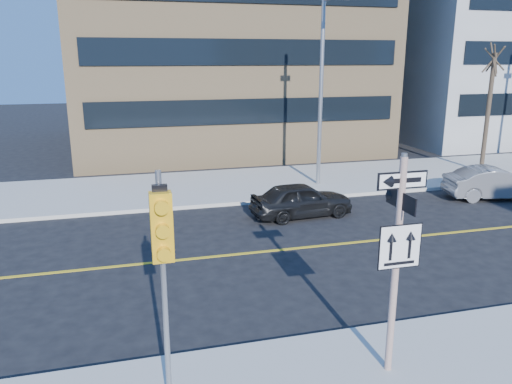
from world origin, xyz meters
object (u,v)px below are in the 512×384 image
object	(u,v)px
sign_pole	(397,254)
traffic_signal	(163,247)
parked_car_a	(301,200)
streetlight_a	(323,81)
parked_car_b	(495,183)
street_tree_west	(494,62)

from	to	relation	value
sign_pole	traffic_signal	bearing A→B (deg)	-177.89
sign_pole	traffic_signal	world-z (taller)	sign_pole
parked_car_a	streetlight_a	size ratio (longest dim) A/B	0.47
sign_pole	traffic_signal	xyz separation A→B (m)	(-4.00, -0.15, 0.59)
traffic_signal	parked_car_a	xyz separation A→B (m)	(5.75, 9.69, -2.38)
traffic_signal	parked_car_b	world-z (taller)	traffic_signal
sign_pole	streetlight_a	distance (m)	14.05
traffic_signal	parked_car_b	xyz separation A→B (m)	(14.40, 9.91, -2.36)
parked_car_b	streetlight_a	distance (m)	8.36
streetlight_a	traffic_signal	bearing A→B (deg)	-120.80
traffic_signal	parked_car_b	distance (m)	17.63
streetlight_a	street_tree_west	bearing A→B (deg)	3.45
street_tree_west	sign_pole	bearing A→B (deg)	-133.26
parked_car_a	street_tree_west	world-z (taller)	street_tree_west
parked_car_a	parked_car_b	xyz separation A→B (m)	(8.64, 0.22, 0.02)
sign_pole	streetlight_a	xyz separation A→B (m)	(4.00, 13.27, 2.32)
sign_pole	streetlight_a	world-z (taller)	streetlight_a
traffic_signal	street_tree_west	size ratio (longest dim) A/B	0.63
sign_pole	parked_car_b	world-z (taller)	sign_pole
traffic_signal	parked_car_a	world-z (taller)	traffic_signal
traffic_signal	parked_car_b	size ratio (longest dim) A/B	0.99
parked_car_a	street_tree_west	xyz separation A→B (m)	(11.25, 4.27, 4.88)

